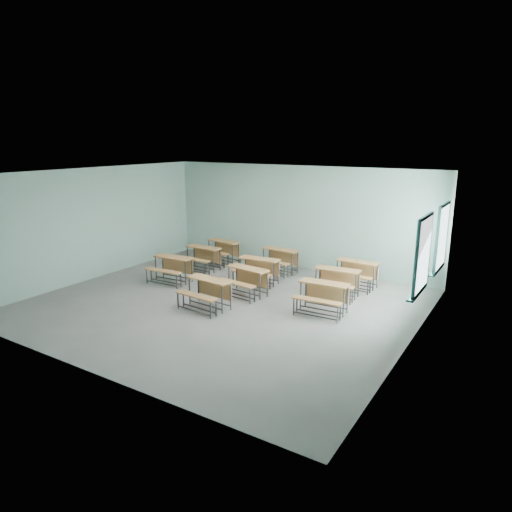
# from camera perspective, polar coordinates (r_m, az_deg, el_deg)

# --- Properties ---
(room) EXTENTS (9.04, 8.04, 3.24)m
(room) POSITION_cam_1_polar(r_m,az_deg,el_deg) (10.93, -3.86, 1.85)
(room) COLOR gray
(room) RESTS_ON ground
(desk_unit_r0c1) EXTENTS (1.22, 0.88, 0.72)m
(desk_unit_r0c1) POSITION_cam_1_polar(r_m,az_deg,el_deg) (11.01, -6.20, -4.13)
(desk_unit_r0c1) COLOR #A16B3A
(desk_unit_r0c1) RESTS_ON ground
(desk_unit_r1c0) EXTENTS (1.20, 0.84, 0.72)m
(desk_unit_r1c0) POSITION_cam_1_polar(r_m,az_deg,el_deg) (13.19, -10.55, -1.17)
(desk_unit_r1c0) COLOR #A16B3A
(desk_unit_r1c0) RESTS_ON ground
(desk_unit_r1c1) EXTENTS (1.24, 0.91, 0.72)m
(desk_unit_r1c1) POSITION_cam_1_polar(r_m,az_deg,el_deg) (11.87, -1.36, -2.68)
(desk_unit_r1c1) COLOR #A16B3A
(desk_unit_r1c1) RESTS_ON ground
(desk_unit_r1c2) EXTENTS (1.20, 0.84, 0.72)m
(desk_unit_r1c2) POSITION_cam_1_polar(r_m,az_deg,el_deg) (10.78, 8.32, -4.61)
(desk_unit_r1c2) COLOR #A16B3A
(desk_unit_r1c2) RESTS_ON ground
(desk_unit_r2c0) EXTENTS (1.18, 0.82, 0.72)m
(desk_unit_r2c0) POSITION_cam_1_polar(r_m,az_deg,el_deg) (14.25, -6.86, 0.15)
(desk_unit_r2c0) COLOR #A16B3A
(desk_unit_r2c0) RESTS_ON ground
(desk_unit_r2c1) EXTENTS (1.20, 0.85, 0.72)m
(desk_unit_r2c1) POSITION_cam_1_polar(r_m,az_deg,el_deg) (12.78, 0.18, -1.42)
(desk_unit_r2c1) COLOR #A16B3A
(desk_unit_r2c1) RESTS_ON ground
(desk_unit_r2c2) EXTENTS (1.21, 0.85, 0.72)m
(desk_unit_r2c2) POSITION_cam_1_polar(r_m,az_deg,el_deg) (11.93, 9.96, -2.80)
(desk_unit_r2c2) COLOR #A16B3A
(desk_unit_r2c2) RESTS_ON ground
(desk_unit_r3c0) EXTENTS (1.24, 0.91, 0.72)m
(desk_unit_r3c0) POSITION_cam_1_polar(r_m,az_deg,el_deg) (15.06, -4.34, 0.99)
(desk_unit_r3c0) COLOR #A16B3A
(desk_unit_r3c0) RESTS_ON ground
(desk_unit_r3c1) EXTENTS (1.23, 0.89, 0.72)m
(desk_unit_r3c1) POSITION_cam_1_polar(r_m,az_deg,el_deg) (13.89, 2.81, -0.14)
(desk_unit_r3c1) COLOR #A16B3A
(desk_unit_r3c1) RESTS_ON ground
(desk_unit_r3c2) EXTENTS (1.18, 0.81, 0.72)m
(desk_unit_r3c2) POSITION_cam_1_polar(r_m,az_deg,el_deg) (12.80, 12.36, -1.74)
(desk_unit_r3c2) COLOR #A16B3A
(desk_unit_r3c2) RESTS_ON ground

